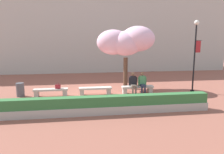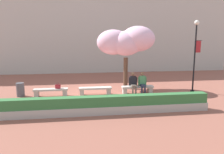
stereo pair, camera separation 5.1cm
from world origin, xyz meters
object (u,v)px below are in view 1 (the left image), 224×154
object	(u,v)px
handbag	(58,86)
stone_bench_near_west	(95,90)
stone_bench_west_end	(51,91)
stone_bench_center	(137,88)
lamp_post_with_banner	(195,50)
person_seated_left	(133,82)
cherry_tree_main	(126,42)
trash_bin	(20,90)
person_seated_right	(142,82)

from	to	relation	value
handbag	stone_bench_near_west	bearing A→B (deg)	0.02
stone_bench_west_end	handbag	distance (m)	0.49
stone_bench_center	lamp_post_with_banner	bearing A→B (deg)	-3.21
handbag	stone_bench_west_end	bearing A→B (deg)	179.88
person_seated_left	lamp_post_with_banner	bearing A→B (deg)	-2.14
stone_bench_near_west	stone_bench_center	xyz separation A→B (m)	(2.54, 0.00, 0.00)
handbag	cherry_tree_main	xyz separation A→B (m)	(4.28, 1.54, 2.48)
person_seated_left	trash_bin	xyz separation A→B (m)	(-6.50, 0.32, -0.31)
stone_bench_center	handbag	world-z (taller)	handbag
cherry_tree_main	trash_bin	world-z (taller)	cherry_tree_main
trash_bin	lamp_post_with_banner	bearing A→B (deg)	-2.56
stone_bench_center	cherry_tree_main	size ratio (longest dim) A/B	0.47
handbag	trash_bin	bearing A→B (deg)	172.86
stone_bench_near_west	stone_bench_center	distance (m)	2.54
handbag	lamp_post_with_banner	size ratio (longest dim) A/B	0.08
stone_bench_west_end	trash_bin	distance (m)	1.74
person_seated_right	trash_bin	bearing A→B (deg)	177.43
cherry_tree_main	lamp_post_with_banner	size ratio (longest dim) A/B	0.94
person_seated_left	lamp_post_with_banner	size ratio (longest dim) A/B	0.30
cherry_tree_main	stone_bench_west_end	bearing A→B (deg)	-161.86
stone_bench_west_end	stone_bench_center	world-z (taller)	same
handbag	lamp_post_with_banner	world-z (taller)	lamp_post_with_banner
stone_bench_center	handbag	xyz separation A→B (m)	(-4.67, -0.00, 0.27)
person_seated_right	handbag	bearing A→B (deg)	179.39
cherry_tree_main	handbag	bearing A→B (deg)	-160.26
person_seated_left	stone_bench_center	bearing A→B (deg)	10.50
person_seated_left	cherry_tree_main	distance (m)	2.85
person_seated_right	handbag	size ratio (longest dim) A/B	3.81
stone_bench_center	lamp_post_with_banner	world-z (taller)	lamp_post_with_banner
person_seated_left	person_seated_right	size ratio (longest dim) A/B	1.00
stone_bench_west_end	trash_bin	size ratio (longest dim) A/B	2.45
stone_bench_west_end	trash_bin	xyz separation A→B (m)	(-1.71, 0.26, 0.08)
trash_bin	person_seated_right	bearing A→B (deg)	-2.57
handbag	lamp_post_with_banner	xyz separation A→B (m)	(8.11, -0.19, 2.00)
stone_bench_near_west	person_seated_right	distance (m)	2.85
stone_bench_west_end	cherry_tree_main	size ratio (longest dim) A/B	0.47
stone_bench_near_west	lamp_post_with_banner	size ratio (longest dim) A/B	0.44
stone_bench_west_end	lamp_post_with_banner	distance (m)	8.81
stone_bench_west_end	handbag	xyz separation A→B (m)	(0.40, -0.00, 0.27)
handbag	trash_bin	distance (m)	2.14
stone_bench_west_end	person_seated_left	world-z (taller)	person_seated_left
person_seated_right	stone_bench_west_end	bearing A→B (deg)	179.43
person_seated_left	cherry_tree_main	size ratio (longest dim) A/B	0.32
handbag	person_seated_left	bearing A→B (deg)	-0.69
lamp_post_with_banner	stone_bench_west_end	bearing A→B (deg)	178.70
cherry_tree_main	lamp_post_with_banner	world-z (taller)	lamp_post_with_banner
stone_bench_near_west	handbag	bearing A→B (deg)	-179.98
stone_bench_near_west	stone_bench_west_end	bearing A→B (deg)	180.00
handbag	trash_bin	world-z (taller)	handbag
stone_bench_west_end	stone_bench_near_west	distance (m)	2.54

